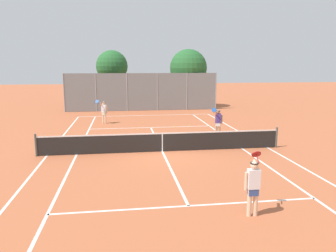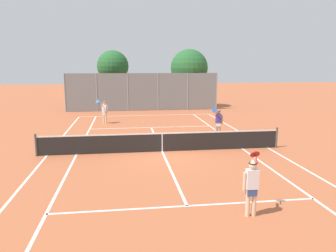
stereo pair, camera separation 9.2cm
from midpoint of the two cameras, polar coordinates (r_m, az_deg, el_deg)
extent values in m
plane|color=#B25B38|center=(16.24, -1.15, -4.48)|extent=(120.00, 120.00, 0.00)
cube|color=silver|center=(27.85, -4.13, 1.86)|extent=(11.00, 0.10, 0.01)
cube|color=silver|center=(16.52, -20.52, -4.89)|extent=(0.10, 23.80, 0.01)
cube|color=silver|center=(17.74, 16.81, -3.63)|extent=(0.10, 23.80, 0.01)
cube|color=silver|center=(16.28, -15.79, -4.84)|extent=(0.10, 23.80, 0.01)
cube|color=silver|center=(17.21, 12.66, -3.86)|extent=(0.10, 23.80, 0.01)
cube|color=silver|center=(10.26, 3.32, -13.71)|extent=(8.26, 0.10, 0.01)
cube|color=silver|center=(22.44, -3.14, -0.25)|extent=(8.26, 0.10, 0.01)
cube|color=silver|center=(16.23, -1.15, -4.47)|extent=(0.10, 12.80, 0.01)
cylinder|color=#474C47|center=(16.50, -22.17, -3.12)|extent=(0.10, 0.10, 1.07)
cylinder|color=#474C47|center=(17.81, 18.22, -1.89)|extent=(0.10, 0.10, 1.07)
cube|color=black|center=(16.12, -1.16, -2.89)|extent=(11.90, 0.02, 0.89)
cube|color=white|center=(16.02, -1.17, -1.31)|extent=(11.90, 0.03, 0.06)
cube|color=white|center=(16.13, -1.16, -2.96)|extent=(0.05, 0.03, 0.89)
cylinder|color=beige|center=(9.74, 13.72, -12.79)|extent=(0.13, 0.13, 0.82)
cylinder|color=beige|center=(9.80, 14.73, -12.68)|extent=(0.13, 0.13, 0.82)
cube|color=#334C8C|center=(9.65, 14.31, -10.93)|extent=(0.28, 0.18, 0.24)
cube|color=white|center=(9.52, 14.41, -8.91)|extent=(0.34, 0.20, 0.56)
sphere|color=beige|center=(9.40, 14.52, -6.67)|extent=(0.22, 0.22, 0.22)
cylinder|color=black|center=(9.38, 14.54, -6.28)|extent=(0.23, 0.23, 0.02)
cylinder|color=beige|center=(9.46, 13.14, -9.36)|extent=(0.08, 0.08, 0.52)
cylinder|color=beige|center=(9.60, 14.91, -6.95)|extent=(0.09, 0.46, 0.35)
cylinder|color=maroon|center=(9.83, 15.09, -5.56)|extent=(0.04, 0.25, 0.22)
cylinder|color=maroon|center=(9.91, 14.86, -4.77)|extent=(0.28, 0.20, 0.23)
cylinder|color=beige|center=(24.33, -10.96, 1.39)|extent=(0.13, 0.13, 0.82)
cylinder|color=beige|center=(24.41, -11.34, 1.40)|extent=(0.13, 0.13, 0.82)
cube|color=beige|center=(24.32, -11.17, 2.16)|extent=(0.33, 0.27, 0.24)
cube|color=white|center=(24.27, -11.20, 3.01)|extent=(0.39, 0.32, 0.56)
sphere|color=beige|center=(24.22, -11.24, 3.92)|extent=(0.22, 0.22, 0.22)
cylinder|color=black|center=(24.22, -11.24, 4.07)|extent=(0.23, 0.23, 0.02)
cylinder|color=beige|center=(24.19, -10.73, 2.85)|extent=(0.08, 0.08, 0.52)
cylinder|color=beige|center=(24.17, -11.65, 3.65)|extent=(0.25, 0.45, 0.35)
cylinder|color=#1E4C99|center=(23.98, -12.22, 3.96)|extent=(0.13, 0.24, 0.22)
cylinder|color=#1E4C99|center=(23.86, -12.36, 4.19)|extent=(0.33, 0.29, 0.23)
cylinder|color=tan|center=(19.81, 8.80, -0.63)|extent=(0.13, 0.13, 0.82)
cylinder|color=tan|center=(19.81, 8.28, -0.61)|extent=(0.13, 0.13, 0.82)
cube|color=white|center=(19.75, 8.56, 0.32)|extent=(0.32, 0.25, 0.24)
cube|color=#4C388C|center=(19.69, 8.59, 1.35)|extent=(0.38, 0.28, 0.56)
sphere|color=tan|center=(19.63, 8.62, 2.47)|extent=(0.22, 0.22, 0.22)
cylinder|color=black|center=(19.62, 8.63, 2.66)|extent=(0.23, 0.23, 0.02)
cylinder|color=tan|center=(19.70, 9.23, 1.16)|extent=(0.08, 0.08, 0.52)
cylinder|color=tan|center=(19.50, 8.24, 2.13)|extent=(0.20, 0.46, 0.35)
cylinder|color=#1E4C99|center=(19.22, 7.88, 2.50)|extent=(0.10, 0.25, 0.22)
cylinder|color=#1E4C99|center=(19.08, 7.89, 2.78)|extent=(0.32, 0.26, 0.23)
sphere|color=#D1DB33|center=(22.99, 3.60, 0.08)|extent=(0.07, 0.07, 0.07)
sphere|color=#D1DB33|center=(17.11, -6.91, -3.66)|extent=(0.07, 0.07, 0.07)
sphere|color=#D1DB33|center=(24.24, -4.46, 0.61)|extent=(0.07, 0.07, 0.07)
sphere|color=#D1DB33|center=(22.53, 0.92, -0.12)|extent=(0.07, 0.07, 0.07)
sphere|color=#D1DB33|center=(21.61, -5.40, -0.63)|extent=(0.07, 0.07, 0.07)
cylinder|color=gray|center=(31.01, -17.75, 5.52)|extent=(0.08, 0.08, 3.50)
cylinder|color=gray|center=(30.67, -12.53, 5.72)|extent=(0.08, 0.08, 3.50)
cylinder|color=gray|center=(30.58, -7.23, 5.88)|extent=(0.08, 0.08, 3.50)
cylinder|color=gray|center=(30.75, -1.94, 5.98)|extent=(0.08, 0.08, 3.50)
cylinder|color=gray|center=(31.18, 3.25, 6.03)|extent=(0.08, 0.08, 3.50)
cylinder|color=gray|center=(31.86, 8.26, 6.04)|extent=(0.08, 0.08, 3.50)
cube|color=slate|center=(30.63, -4.57, 5.94)|extent=(14.10, 0.02, 3.46)
cylinder|color=brown|center=(34.56, -9.69, 5.91)|extent=(0.25, 0.25, 2.97)
sphere|color=#26602D|center=(34.46, -9.82, 10.23)|extent=(3.22, 3.22, 3.22)
sphere|color=#26602D|center=(34.42, -10.32, 9.55)|extent=(2.13, 2.13, 2.13)
cylinder|color=brown|center=(33.15, 3.43, 5.55)|extent=(0.30, 0.30, 2.63)
sphere|color=#26602D|center=(33.02, 3.48, 10.06)|extent=(3.69, 3.69, 3.69)
sphere|color=#26602D|center=(32.67, 3.35, 9.25)|extent=(2.40, 2.40, 2.40)
camera|label=1|loc=(0.05, -90.15, -0.03)|focal=35.00mm
camera|label=2|loc=(0.05, 89.85, 0.03)|focal=35.00mm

